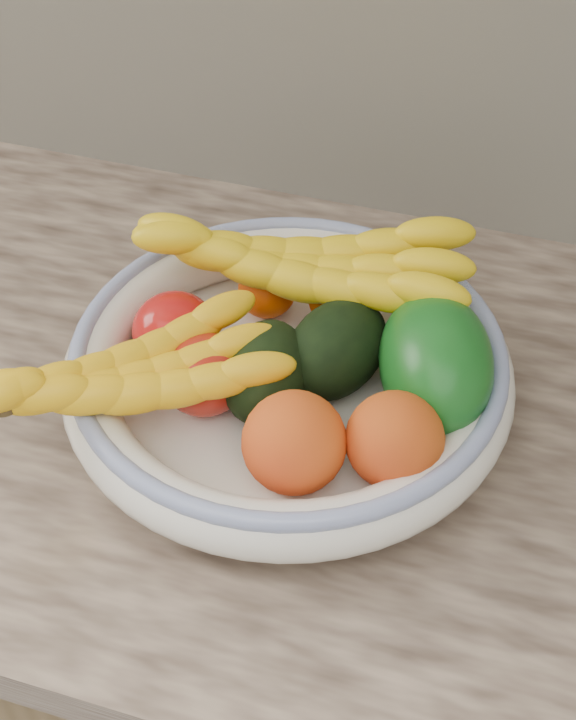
% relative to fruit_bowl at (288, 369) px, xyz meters
% --- Properties ---
extents(kitchen_counter, '(2.44, 0.66, 1.40)m').
position_rel_fruit_bowl_xyz_m(kitchen_counter, '(0.00, 0.03, -0.48)').
color(kitchen_counter, brown).
rests_on(kitchen_counter, ground).
extents(fruit_bowl, '(0.39, 0.39, 0.08)m').
position_rel_fruit_bowl_xyz_m(fruit_bowl, '(0.00, 0.00, 0.00)').
color(fruit_bowl, white).
rests_on(fruit_bowl, kitchen_counter).
extents(clementine_back_left, '(0.06, 0.06, 0.05)m').
position_rel_fruit_bowl_xyz_m(clementine_back_left, '(-0.05, 0.09, 0.01)').
color(clementine_back_left, '#FF5805').
rests_on(clementine_back_left, fruit_bowl).
extents(clementine_back_right, '(0.07, 0.07, 0.05)m').
position_rel_fruit_bowl_xyz_m(clementine_back_right, '(0.02, 0.10, 0.01)').
color(clementine_back_right, '#E56104').
rests_on(clementine_back_right, fruit_bowl).
extents(tomato_left, '(0.09, 0.09, 0.07)m').
position_rel_fruit_bowl_xyz_m(tomato_left, '(-0.11, 0.00, 0.01)').
color(tomato_left, red).
rests_on(tomato_left, fruit_bowl).
extents(tomato_near_left, '(0.08, 0.08, 0.07)m').
position_rel_fruit_bowl_xyz_m(tomato_near_left, '(-0.06, -0.04, 0.01)').
color(tomato_near_left, '#AE1D12').
rests_on(tomato_near_left, fruit_bowl).
extents(avocado_center, '(0.08, 0.11, 0.07)m').
position_rel_fruit_bowl_xyz_m(avocado_center, '(-0.01, -0.02, 0.02)').
color(avocado_center, black).
rests_on(avocado_center, fruit_bowl).
extents(avocado_right, '(0.11, 0.13, 0.08)m').
position_rel_fruit_bowl_xyz_m(avocado_right, '(0.04, 0.02, 0.02)').
color(avocado_right, black).
rests_on(avocado_right, fruit_bowl).
extents(green_mango, '(0.16, 0.18, 0.13)m').
position_rel_fruit_bowl_xyz_m(green_mango, '(0.12, 0.02, 0.03)').
color(green_mango, '#0E4E14').
rests_on(green_mango, fruit_bowl).
extents(peach_front, '(0.11, 0.11, 0.08)m').
position_rel_fruit_bowl_xyz_m(peach_front, '(0.03, -0.09, 0.02)').
color(peach_front, orange).
rests_on(peach_front, fruit_bowl).
extents(peach_right, '(0.10, 0.10, 0.08)m').
position_rel_fruit_bowl_xyz_m(peach_right, '(0.11, -0.07, 0.02)').
color(peach_right, orange).
rests_on(peach_right, fruit_bowl).
extents(banana_bunch_back, '(0.33, 0.16, 0.09)m').
position_rel_fruit_bowl_xyz_m(banana_bunch_back, '(-0.01, 0.08, 0.04)').
color(banana_bunch_back, yellow).
rests_on(banana_bunch_back, fruit_bowl).
extents(banana_bunch_front, '(0.28, 0.26, 0.08)m').
position_rel_fruit_bowl_xyz_m(banana_bunch_front, '(-0.11, -0.08, 0.03)').
color(banana_bunch_front, yellow).
rests_on(banana_bunch_front, fruit_bowl).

